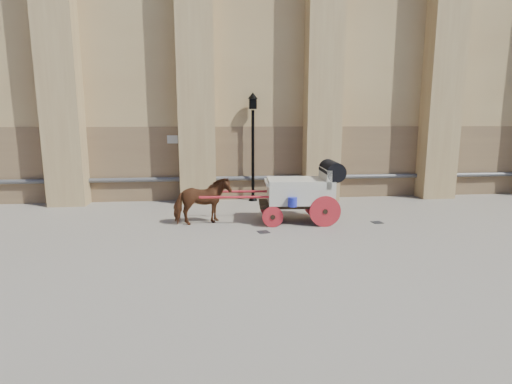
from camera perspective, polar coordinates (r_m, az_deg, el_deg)
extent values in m
plane|color=slate|center=(12.78, -4.20, -4.60)|extent=(90.00, 90.00, 0.00)
cube|color=olive|center=(16.76, 2.13, 4.20)|extent=(44.00, 0.35, 3.00)
cylinder|color=#59595B|center=(16.57, 2.25, 2.04)|extent=(42.00, 0.18, 0.18)
cube|color=beige|center=(16.42, -11.83, 7.37)|extent=(0.42, 0.04, 0.32)
imported|color=brown|center=(12.72, -7.69, -1.30)|extent=(1.91, 1.25, 1.48)
cube|color=black|center=(13.00, 5.75, -1.67)|extent=(2.45, 1.24, 0.13)
cube|color=beige|center=(12.93, 6.26, 0.21)|extent=(2.14, 1.49, 0.76)
cube|color=beige|center=(13.01, 9.84, 2.11)|extent=(0.26, 1.36, 0.59)
cube|color=beige|center=(12.79, 2.21, 1.38)|extent=(0.46, 1.21, 0.11)
cylinder|color=black|center=(13.02, 10.80, 3.05)|extent=(0.70, 1.39, 0.61)
cylinder|color=red|center=(12.52, 9.84, -2.75)|extent=(0.98, 0.13, 0.97)
cylinder|color=red|center=(13.80, 8.71, -1.50)|extent=(0.98, 0.13, 0.97)
cylinder|color=red|center=(12.33, 2.40, -3.58)|extent=(0.65, 0.11, 0.65)
cylinder|color=red|center=(13.63, 1.97, -2.23)|extent=(0.65, 0.11, 0.65)
cylinder|color=red|center=(12.34, -2.15, -0.73)|extent=(2.59, 0.26, 0.08)
cylinder|color=red|center=(13.30, -2.14, 0.07)|extent=(2.59, 0.26, 0.08)
cylinder|color=#222DC0|center=(12.19, 5.24, -1.42)|extent=(0.28, 0.28, 0.28)
cylinder|color=black|center=(16.13, -0.44, 5.13)|extent=(0.12, 0.12, 3.65)
cone|color=black|center=(16.36, -0.44, -0.61)|extent=(0.36, 0.36, 0.36)
cube|color=black|center=(16.08, -0.46, 12.53)|extent=(0.28, 0.28, 0.43)
cone|color=black|center=(16.09, -0.46, 13.61)|extent=(0.41, 0.41, 0.24)
cube|color=black|center=(11.85, 1.08, -5.73)|extent=(0.39, 0.39, 0.01)
cube|color=black|center=(13.51, 16.92, -4.17)|extent=(0.36, 0.36, 0.01)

